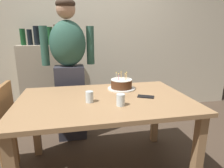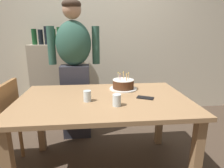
% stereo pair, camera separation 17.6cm
% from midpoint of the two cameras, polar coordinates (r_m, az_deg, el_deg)
% --- Properties ---
extents(back_wall, '(5.20, 0.10, 2.60)m').
position_cam_midpoint_polar(back_wall, '(3.14, -2.68, 15.00)').
color(back_wall, beige).
rests_on(back_wall, ground_plane).
extents(dining_table, '(1.50, 0.96, 0.74)m').
position_cam_midpoint_polar(dining_table, '(1.72, 0.40, -7.36)').
color(dining_table, '#A37A51').
rests_on(dining_table, ground_plane).
extents(birthday_cake, '(0.28, 0.28, 0.17)m').
position_cam_midpoint_polar(birthday_cake, '(1.95, 5.97, -0.26)').
color(birthday_cake, white).
rests_on(birthday_cake, dining_table).
extents(water_glass_near, '(0.07, 0.07, 0.10)m').
position_cam_midpoint_polar(water_glass_near, '(1.50, 4.81, -4.88)').
color(water_glass_near, silver).
rests_on(water_glass_near, dining_table).
extents(water_glass_far, '(0.06, 0.06, 0.09)m').
position_cam_midpoint_polar(water_glass_far, '(1.60, -4.28, -3.65)').
color(water_glass_far, silver).
rests_on(water_glass_far, dining_table).
extents(cell_phone, '(0.16, 0.13, 0.01)m').
position_cam_midpoint_polar(cell_phone, '(1.73, 12.81, -4.06)').
color(cell_phone, black).
rests_on(cell_phone, dining_table).
extents(person_man_bearded, '(0.61, 0.27, 1.66)m').
position_cam_midpoint_polar(person_man_bearded, '(2.34, -8.94, 4.36)').
color(person_man_bearded, '#33333D').
rests_on(person_man_bearded, ground_plane).
extents(dining_chair, '(0.42, 0.42, 0.87)m').
position_cam_midpoint_polar(dining_chair, '(2.03, -28.35, -9.56)').
color(dining_chair, olive).
rests_on(dining_chair, ground_plane).
extents(shelf_cabinet, '(0.63, 0.30, 1.41)m').
position_cam_midpoint_polar(shelf_cabinet, '(3.04, -15.42, 0.97)').
color(shelf_cabinet, tan).
rests_on(shelf_cabinet, ground_plane).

